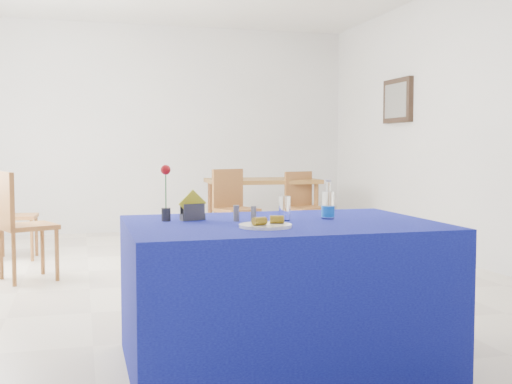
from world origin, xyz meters
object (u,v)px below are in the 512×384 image
plate (265,226)px  chair_bg_right (303,202)px  blue_table (281,293)px  water_bottle (328,206)px  chair_win_a (18,218)px  oak_table (262,185)px  chair_win_b (8,210)px  chair_bg_left (233,203)px

plate → chair_bg_right: chair_bg_right is taller
blue_table → water_bottle: (0.29, 0.07, 0.45)m
chair_win_a → plate: bearing=-175.6°
blue_table → chair_win_a: size_ratio=1.69×
oak_table → chair_win_b: (-2.92, -0.75, -0.17)m
chair_win_a → chair_bg_left: bearing=-82.0°
plate → chair_win_a: (-1.39, 2.79, -0.22)m
chair_bg_right → chair_win_a: (-3.10, -1.46, 0.05)m
water_bottle → chair_bg_right: bearing=72.4°
plate → oak_table: plate is taller
water_bottle → chair_win_b: 4.23m
plate → blue_table: plate is taller
chair_win_a → water_bottle: bearing=-166.2°
water_bottle → chair_win_b: bearing=118.7°
chair_win_a → chair_win_b: (-0.20, 1.18, -0.03)m
plate → chair_win_b: chair_win_b is taller
chair_bg_right → water_bottle: bearing=-123.6°
plate → oak_table: size_ratio=0.19×
chair_win_b → chair_win_a: bearing=-166.5°
oak_table → chair_win_b: chair_win_b is taller
plate → blue_table: 0.46m
oak_table → chair_bg_left: chair_bg_left is taller
chair_win_a → blue_table: bearing=-171.5°
plate → chair_bg_right: bearing=68.2°
chair_bg_left → chair_win_a: 2.52m
blue_table → chair_bg_left: 3.92m
blue_table → chair_win_b: chair_win_b is taller
chair_win_b → water_bottle: bearing=-147.5°
plate → blue_table: (0.15, 0.20, -0.39)m
chair_bg_right → chair_win_a: size_ratio=0.91×
chair_win_b → oak_table: bearing=-71.7°
plate → water_bottle: bearing=31.9°
water_bottle → chair_bg_right: size_ratio=0.25×
chair_bg_left → chair_win_a: chair_win_a is taller
water_bottle → chair_win_a: (-1.83, 2.52, -0.28)m
plate → chair_win_b: (-1.60, 3.97, -0.26)m
water_bottle → chair_bg_left: 3.82m
blue_table → chair_win_a: bearing=120.7°
oak_table → water_bottle: bearing=-101.2°
water_bottle → chair_bg_left: bearing=84.7°
plate → chair_win_a: bearing=116.5°
blue_table → oak_table: 4.69m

